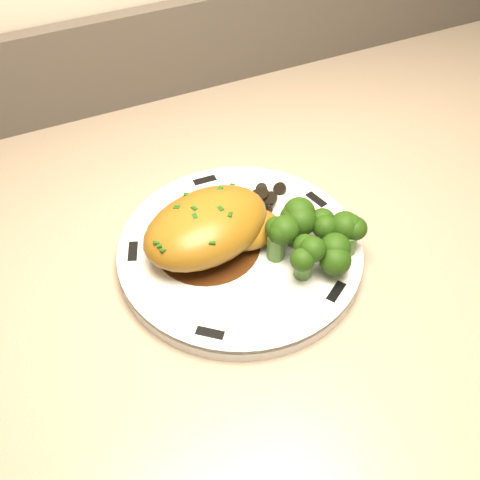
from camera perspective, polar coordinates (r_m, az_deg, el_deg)
name	(u,v)px	position (r m, az deg, el deg)	size (l,w,h in m)	color
plate	(240,252)	(0.59, 0.00, -1.18)	(0.24, 0.24, 0.02)	silver
rim_accent_0	(316,200)	(0.64, 7.24, 3.81)	(0.02, 0.01, 0.00)	black
rim_accent_1	(205,180)	(0.66, -3.36, 5.66)	(0.02, 0.01, 0.00)	black
rim_accent_2	(133,251)	(0.59, -10.12, -1.08)	(0.02, 0.01, 0.00)	black
rim_accent_3	(210,333)	(0.53, -2.86, -8.81)	(0.02, 0.01, 0.00)	black
rim_accent_4	(336,292)	(0.56, 9.10, -4.87)	(0.02, 0.01, 0.00)	black
gravy_pool	(207,245)	(0.59, -3.12, -0.45)	(0.10, 0.10, 0.00)	#391C0A
chicken_breast	(212,227)	(0.57, -2.72, 1.23)	(0.15, 0.12, 0.05)	#936319
mushroom_pile	(254,203)	(0.62, 1.38, 3.52)	(0.08, 0.06, 0.02)	black
broccoli_florets	(315,240)	(0.57, 7.11, 0.03)	(0.09, 0.07, 0.04)	#497531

